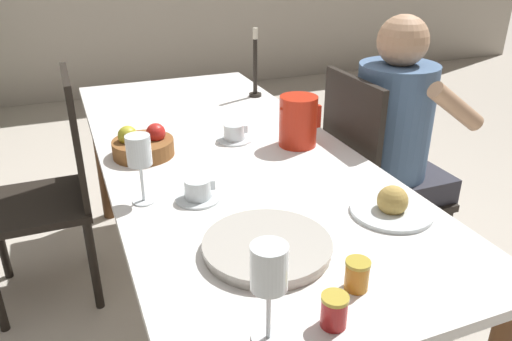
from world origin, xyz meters
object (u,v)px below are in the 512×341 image
Objects in this scene: wine_glass_water at (139,153)px; fruit_bowl at (143,145)px; jam_jar_red at (357,274)px; person_seated at (398,138)px; bread_plate at (392,206)px; chair_opposite at (52,187)px; jam_jar_amber at (334,309)px; chair_person_side at (371,184)px; red_pitcher at (298,121)px; wine_glass_juice at (269,273)px; candlestick_tall at (255,71)px; serving_tray at (267,247)px; teacup_across at (234,134)px; teacup_near_person at (198,191)px.

wine_glass_water is 0.36m from fruit_bowl.
fruit_bowl reaches higher than jam_jar_red.
person_seated reaches higher than bread_plate.
chair_opposite reaches higher than jam_jar_amber.
chair_person_side is at bearing -103.29° from person_seated.
wine_glass_juice reaches higher than red_pitcher.
jam_jar_red is (-0.69, -0.78, 0.07)m from person_seated.
candlestick_tall reaches higher than chair_opposite.
chair_opposite reaches higher than fruit_bowl.
chair_opposite is at bearing 115.53° from serving_tray.
serving_tray is 0.73m from fruit_bowl.
teacup_across is (0.67, -0.33, 0.26)m from chair_opposite.
chair_opposite is at bearing 111.51° from wine_glass_water.
teacup_across is at bearing -102.63° from person_seated.
wine_glass_juice is 1.61× the size of teacup_across.
chair_opposite is at bearing -169.92° from candlestick_tall.
bread_plate is (-0.33, -0.55, 0.25)m from chair_person_side.
person_seated is at bearing 47.30° from jam_jar_amber.
chair_person_side is 5.17× the size of red_pitcher.
candlestick_tall reaches higher than teacup_across.
candlestick_tall is (0.08, 0.63, 0.03)m from red_pitcher.
wine_glass_water is 1.56× the size of teacup_across.
chair_opposite is 7.31× the size of teacup_near_person.
jam_jar_red is at bearing -57.65° from serving_tray.
jam_jar_red is at bearing 16.14° from wine_glass_juice.
chair_person_side is 1.15m from jam_jar_amber.
chair_person_side is 4.69× the size of wine_glass_water.
wine_glass_water is at bearing -158.49° from chair_opposite.
wine_glass_water reaches higher than jam_jar_red.
jam_jar_red is (-0.25, -0.79, -0.05)m from red_pitcher.
teacup_near_person is (0.03, 0.59, -0.13)m from wine_glass_juice.
teacup_near_person is 0.41× the size of serving_tray.
person_seated is at bearing -61.18° from candlestick_tall.
wine_glass_juice is 0.93× the size of bread_plate.
bread_plate is (-0.42, -0.53, 0.06)m from person_seated.
person_seated is 0.68m from bread_plate.
person_seated is 0.66m from teacup_across.
jam_jar_amber is at bearing -111.74° from red_pitcher.
chair_opposite is 1.37m from bread_plate.
chair_person_side is 1.31m from chair_opposite.
fruit_bowl is (-0.34, -0.01, 0.01)m from teacup_across.
fruit_bowl is at bearing 168.27° from red_pitcher.
red_pitcher is at bearing 57.91° from serving_tray.
teacup_across is 0.58× the size of bread_plate.
teacup_across is (0.25, 0.40, 0.00)m from teacup_near_person.
wine_glass_juice reaches higher than teacup_near_person.
wine_glass_juice is 2.99× the size of jam_jar_red.
teacup_near_person is 0.40m from fruit_bowl.
chair_person_side is 4.54× the size of wine_glass_juice.
wine_glass_water reaches higher than bread_plate.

